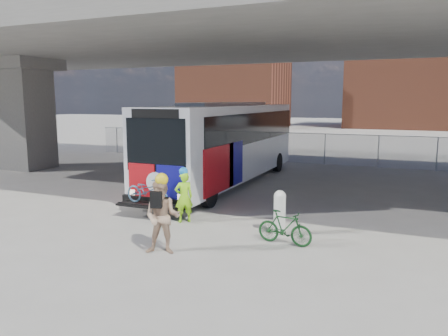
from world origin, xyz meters
The scene contains 9 objects.
ground centered at (0.00, 0.00, 0.00)m, with size 160.00×160.00×0.00m, color #9E9991.
bus centered at (-2.00, 4.19, 2.11)m, with size 2.67×12.96×3.69m.
overpass centered at (0.00, 4.00, 6.54)m, with size 40.00×16.00×7.95m.
chainlink_fence centered at (0.00, 12.00, 1.42)m, with size 30.00×0.06×30.00m.
brick_buildings centered at (1.23, 48.23, 5.42)m, with size 54.00×22.00×12.00m.
bollard centered at (2.37, -2.35, 0.69)m, with size 0.34×0.34×1.29m.
cyclist_hivis centered at (-0.75, -2.25, 0.84)m, with size 0.68×0.68×1.75m.
cyclist_tan centered at (0.13, -4.98, 0.96)m, with size 1.08×0.95×2.04m.
bike_parked centered at (2.73, -3.11, 0.46)m, with size 0.43×1.52×0.91m, color #133C19.
Camera 1 is at (5.65, -13.98, 3.79)m, focal length 35.00 mm.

